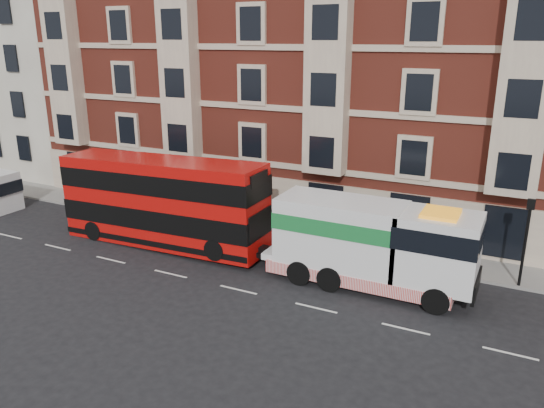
{
  "coord_description": "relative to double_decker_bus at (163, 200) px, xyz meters",
  "views": [
    {
      "loc": [
        11.68,
        -19.82,
        11.58
      ],
      "look_at": [
        -0.19,
        4.0,
        3.16
      ],
      "focal_mm": 35.0,
      "sensor_mm": 36.0,
      "label": 1
    }
  ],
  "objects": [
    {
      "name": "lamp_post_east",
      "position": [
        18.73,
        3.04,
        -0.01
      ],
      "size": [
        0.35,
        0.15,
        4.35
      ],
      "color": "black",
      "rests_on": "sidewalk"
    },
    {
      "name": "victorian_terrace",
      "position": [
        7.23,
        11.84,
        7.38
      ],
      "size": [
        45.0,
        12.0,
        20.4
      ],
      "color": "maroon",
      "rests_on": "ground"
    },
    {
      "name": "double_decker_bus",
      "position": [
        0.0,
        0.0,
        0.0
      ],
      "size": [
        12.53,
        2.88,
        5.07
      ],
      "color": "red",
      "rests_on": "ground"
    },
    {
      "name": "ground",
      "position": [
        6.73,
        -3.16,
        -2.69
      ],
      "size": [
        120.0,
        120.0,
        0.0
      ],
      "primitive_type": "plane",
      "color": "black",
      "rests_on": "ground"
    },
    {
      "name": "lamp_post_west",
      "position": [
        0.73,
        3.04,
        -0.01
      ],
      "size": [
        0.35,
        0.15,
        4.35
      ],
      "color": "black",
      "rests_on": "sidewalk"
    },
    {
      "name": "cream_block",
      "position": [
        -23.27,
        10.84,
        5.66
      ],
      "size": [
        16.0,
        10.0,
        16.8
      ],
      "color": "beige",
      "rests_on": "ground"
    },
    {
      "name": "sidewalk",
      "position": [
        6.73,
        4.34,
        -2.61
      ],
      "size": [
        90.0,
        3.0,
        0.15
      ],
      "primitive_type": "cube",
      "color": "slate",
      "rests_on": "ground"
    },
    {
      "name": "pedestrian",
      "position": [
        0.38,
        4.38,
        -1.77
      ],
      "size": [
        0.59,
        0.41,
        1.54
      ],
      "primitive_type": "imported",
      "rotation": [
        0.0,
        0.0,
        -0.08
      ],
      "color": "#1B2A37",
      "rests_on": "sidewalk"
    },
    {
      "name": "tow_truck",
      "position": [
        12.07,
        0.0,
        -0.47
      ],
      "size": [
        10.03,
        2.97,
        4.18
      ],
      "color": "white",
      "rests_on": "ground"
    }
  ]
}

